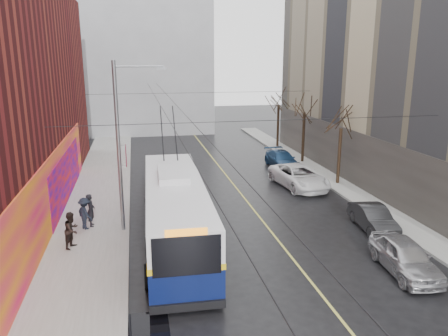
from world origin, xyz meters
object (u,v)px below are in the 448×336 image
object	(u,v)px
tree_mid	(305,104)
parked_car_a	(405,256)
parked_car_d	(282,160)
following_car	(157,180)
pedestrian_b	(72,230)
pedestrian_c	(85,213)
tree_far	(279,98)
streetlight_pole	(122,143)
trolleybus	(175,211)
parked_car_c	(299,177)
parked_car_b	(373,218)
pedestrian_a	(91,210)
tree_near	(342,117)

from	to	relation	value
tree_mid	parked_car_a	bearing A→B (deg)	-99.04
parked_car_d	following_car	world-z (taller)	parked_car_d
pedestrian_b	pedestrian_c	distance (m)	2.38
tree_far	pedestrian_b	world-z (taller)	tree_far
streetlight_pole	trolleybus	bearing A→B (deg)	-40.17
trolleybus	parked_car_a	xyz separation A→B (m)	(9.47, -5.02, -0.99)
parked_car_a	parked_car_c	world-z (taller)	parked_car_c
tree_far	tree_mid	bearing A→B (deg)	-90.00
tree_far	parked_car_b	bearing A→B (deg)	-95.10
parked_car_b	parked_car_a	bearing A→B (deg)	-98.52
pedestrian_a	pedestrian_c	bearing A→B (deg)	139.65
tree_near	parked_car_b	bearing A→B (deg)	-103.36
tree_far	tree_near	bearing A→B (deg)	-90.00
parked_car_c	following_car	size ratio (longest dim) A/B	1.40
parked_car_d	pedestrian_b	xyz separation A→B (m)	(-15.31, -13.60, 0.36)
streetlight_pole	tree_mid	world-z (taller)	streetlight_pole
following_car	pedestrian_c	distance (m)	8.04
pedestrian_c	tree_far	bearing A→B (deg)	-79.13
parked_car_b	parked_car_d	size ratio (longest dim) A/B	0.84
parked_car_b	parked_car_c	distance (m)	8.48
parked_car_b	pedestrian_b	xyz separation A→B (m)	(-15.66, 0.56, 0.39)
pedestrian_a	pedestrian_c	size ratio (longest dim) A/B	1.04
parked_car_d	pedestrian_c	size ratio (longest dim) A/B	2.76
tree_near	parked_car_a	xyz separation A→B (m)	(-3.20, -13.11, -4.23)
parked_car_a	parked_car_c	bearing A→B (deg)	94.86
tree_mid	following_car	world-z (taller)	tree_mid
parked_car_a	parked_car_d	xyz separation A→B (m)	(0.85, 18.85, -0.05)
trolleybus	following_car	bearing A→B (deg)	94.26
tree_near	pedestrian_b	size ratio (longest dim) A/B	3.54
tree_near	following_car	world-z (taller)	tree_near
parked_car_a	streetlight_pole	bearing A→B (deg)	154.78
tree_far	parked_car_b	world-z (taller)	tree_far
parked_car_a	following_car	size ratio (longest dim) A/B	1.07
parked_car_b	pedestrian_c	size ratio (longest dim) A/B	2.32
following_car	pedestrian_b	size ratio (longest dim) A/B	2.25
following_car	tree_near	bearing A→B (deg)	-4.08
parked_car_d	streetlight_pole	bearing A→B (deg)	-138.90
tree_near	trolleybus	distance (m)	15.37
following_car	pedestrian_a	world-z (taller)	pedestrian_a
trolleybus	parked_car_b	distance (m)	10.72
tree_far	pedestrian_a	xyz separation A→B (m)	(-17.01, -19.14, -4.08)
tree_near	pedestrian_c	distance (m)	18.57
tree_far	parked_car_d	size ratio (longest dim) A/B	1.37
parked_car_a	tree_near	bearing A→B (deg)	81.83
parked_car_d	following_car	bearing A→B (deg)	-159.17
tree_near	pedestrian_c	world-z (taller)	tree_near
trolleybus	parked_car_c	world-z (taller)	trolleybus
parked_car_c	parked_car_d	world-z (taller)	parked_car_c
tree_near	parked_car_c	size ratio (longest dim) A/B	1.12
tree_near	parked_car_c	distance (m)	5.17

